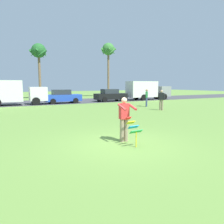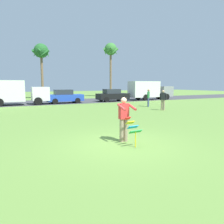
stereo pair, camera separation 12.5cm
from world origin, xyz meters
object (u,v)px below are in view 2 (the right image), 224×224
object	(u,v)px
parked_car_blue	(64,97)
person_walker_near	(148,97)
palm_tree_centre_far	(111,52)
parked_car_black	(112,95)
palm_tree_right_near	(41,53)
person_walker_far	(163,99)
person_kite_flyer	(124,118)
parked_truck_white_box	(12,92)
kite_held	(133,128)
parked_truck_grey_van	(149,90)

from	to	relation	value
parked_car_blue	person_walker_near	world-z (taller)	person_walker_near
parked_car_blue	palm_tree_centre_far	distance (m)	15.67
parked_car_black	palm_tree_right_near	world-z (taller)	palm_tree_right_near
person_walker_far	palm_tree_centre_far	bearing A→B (deg)	76.19
person_kite_flyer	palm_tree_centre_far	bearing A→B (deg)	64.41
parked_car_blue	palm_tree_right_near	world-z (taller)	palm_tree_right_near
parked_truck_white_box	palm_tree_right_near	size ratio (longest dim) A/B	0.82
person_kite_flyer	person_walker_near	distance (m)	13.47
parked_car_blue	kite_held	bearing A→B (deg)	-97.07
parked_car_blue	parked_car_black	xyz separation A→B (m)	(6.34, -0.00, 0.00)
person_walker_near	parked_car_blue	bearing A→B (deg)	130.46
kite_held	palm_tree_right_near	bearing A→B (deg)	87.32
parked_car_black	parked_car_blue	bearing A→B (deg)	179.99
person_kite_flyer	parked_car_black	distance (m)	19.81
kite_held	person_walker_near	distance (m)	14.00
person_kite_flyer	parked_car_black	xyz separation A→B (m)	(8.61, 17.83, -0.18)
parked_truck_grey_van	parked_car_black	bearing A→B (deg)	-180.00
person_kite_flyer	parked_car_black	world-z (taller)	person_kite_flyer
kite_held	parked_truck_white_box	distance (m)	18.81
person_walker_near	person_walker_far	size ratio (longest dim) A/B	1.00
parked_truck_grey_van	person_walker_near	distance (m)	9.48
kite_held	parked_truck_grey_van	bearing A→B (deg)	52.04
person_kite_flyer	palm_tree_centre_far	xyz separation A→B (m)	(12.90, 26.94, 6.87)
palm_tree_right_near	palm_tree_centre_far	world-z (taller)	palm_tree_centre_far
palm_tree_right_near	person_walker_near	xyz separation A→B (m)	(7.48, -16.54, -5.88)
parked_car_black	person_walker_far	size ratio (longest dim) A/B	2.44
person_kite_flyer	palm_tree_centre_far	size ratio (longest dim) A/B	0.19
parked_car_blue	parked_car_black	distance (m)	6.34
palm_tree_centre_far	parked_truck_white_box	bearing A→B (deg)	-150.69
kite_held	person_kite_flyer	bearing A→B (deg)	88.43
parked_car_blue	palm_tree_right_near	xyz separation A→B (m)	(-1.01, 8.95, 6.04)
person_kite_flyer	parked_truck_white_box	distance (m)	18.15
parked_truck_white_box	person_walker_near	size ratio (longest dim) A/B	3.90
kite_held	person_walker_near	world-z (taller)	person_walker_near
parked_car_black	parked_truck_grey_van	world-z (taller)	parked_truck_grey_van
person_walker_near	palm_tree_centre_far	bearing A→B (deg)	76.03
parked_truck_white_box	parked_truck_grey_van	world-z (taller)	same
parked_car_black	person_walker_far	xyz separation A→B (m)	(-0.55, -10.60, 0.16)
kite_held	person_walker_far	world-z (taller)	person_walker_far
parked_truck_grey_van	person_walker_far	xyz separation A→B (m)	(-6.36, -10.60, -0.48)
kite_held	parked_truck_grey_van	size ratio (longest dim) A/B	0.15
person_walker_far	palm_tree_right_near	bearing A→B (deg)	109.17
person_walker_near	person_walker_far	world-z (taller)	same
kite_held	parked_car_black	bearing A→B (deg)	64.99
parked_truck_white_box	person_walker_far	xyz separation A→B (m)	(11.38, -10.59, -0.48)
palm_tree_right_near	kite_held	bearing A→B (deg)	-92.68
parked_car_black	person_walker_far	distance (m)	10.61
person_walker_near	parked_truck_white_box	bearing A→B (deg)	147.85
parked_truck_grey_van	person_walker_near	bearing A→B (deg)	-126.76
kite_held	person_walker_near	size ratio (longest dim) A/B	0.60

